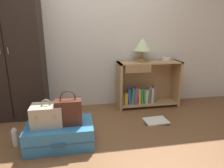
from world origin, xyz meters
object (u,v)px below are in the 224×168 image
object	(u,v)px
bowl	(166,59)
handbag	(69,111)
table_lamp	(142,45)
bottle	(15,138)
bookshelf	(146,85)
open_book_on_floor	(156,121)
suitcase_large	(60,134)
wardrobe	(10,49)
train_case	(47,115)

from	to	relation	value
bowl	handbag	world-z (taller)	bowl
table_lamp	bottle	world-z (taller)	table_lamp
bookshelf	table_lamp	world-z (taller)	table_lamp
bookshelf	open_book_on_floor	size ratio (longest dim) A/B	2.72
table_lamp	suitcase_large	world-z (taller)	table_lamp
wardrobe	bottle	size ratio (longest dim) A/B	9.32
suitcase_large	train_case	size ratio (longest dim) A/B	2.25
bowl	suitcase_large	size ratio (longest dim) A/B	0.18
wardrobe	bottle	bearing A→B (deg)	-77.96
table_lamp	handbag	bearing A→B (deg)	-139.24
bookshelf	handbag	distance (m)	1.61
bookshelf	train_case	size ratio (longest dim) A/B	3.12
open_book_on_floor	suitcase_large	bearing A→B (deg)	-165.01
bowl	suitcase_large	xyz separation A→B (m)	(-1.72, -0.99, -0.67)
table_lamp	bottle	xyz separation A→B (m)	(-1.80, -0.94, -0.93)
open_book_on_floor	handbag	bearing A→B (deg)	-163.07
train_case	bottle	xyz separation A→B (m)	(-0.39, 0.06, -0.28)
table_lamp	suitcase_large	size ratio (longest dim) A/B	0.51
wardrobe	open_book_on_floor	xyz separation A→B (m)	(2.02, -0.56, -1.02)
bowl	bottle	bearing A→B (deg)	-157.46
bowl	handbag	distance (m)	1.93
suitcase_large	open_book_on_floor	xyz separation A→B (m)	(1.33, 0.36, -0.12)
table_lamp	bookshelf	bearing A→B (deg)	-12.48
train_case	bottle	distance (m)	0.49
bottle	open_book_on_floor	world-z (taller)	bottle
wardrobe	train_case	distance (m)	1.26
wardrobe	bowl	bearing A→B (deg)	1.79
handbag	bowl	bearing A→B (deg)	32.00
bookshelf	bowl	size ratio (longest dim) A/B	7.81
suitcase_large	train_case	distance (m)	0.28
bottle	table_lamp	bearing A→B (deg)	27.44
table_lamp	open_book_on_floor	bearing A→B (deg)	-86.58
suitcase_large	bottle	bearing A→B (deg)	173.19
bowl	suitcase_large	distance (m)	2.09
train_case	handbag	bearing A→B (deg)	-2.57
wardrobe	train_case	xyz separation A→B (m)	(0.57, -0.92, -0.65)
bowl	open_book_on_floor	world-z (taller)	bowl
handbag	wardrobe	bearing A→B (deg)	131.18
bowl	table_lamp	bearing A→B (deg)	178.69
suitcase_large	bottle	distance (m)	0.52
bowl	suitcase_large	world-z (taller)	bowl
bottle	open_book_on_floor	bearing A→B (deg)	9.06
open_book_on_floor	wardrobe	bearing A→B (deg)	164.58
wardrobe	open_book_on_floor	bearing A→B (deg)	-15.42
handbag	train_case	bearing A→B (deg)	177.43
wardrobe	bottle	distance (m)	1.27
bookshelf	table_lamp	bearing A→B (deg)	167.52
bookshelf	table_lamp	distance (m)	0.68
bowl	bottle	world-z (taller)	bowl
suitcase_large	train_case	world-z (taller)	train_case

